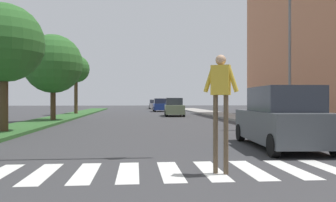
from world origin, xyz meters
name	(u,v)px	position (x,y,z in m)	size (l,w,h in m)	color
ground_plane	(145,118)	(0.00, 30.00, 0.00)	(140.00, 140.00, 0.00)	#38383A
crosswalk	(170,171)	(0.00, 7.58, 0.00)	(7.65, 2.20, 0.01)	silver
median_strip	(57,119)	(-6.93, 28.00, 0.07)	(2.64, 64.00, 0.15)	#2D5B28
tree_mid	(4,43)	(-6.66, 16.30, 4.10)	(3.53, 3.53, 5.74)	#4C3823
tree_far	(53,64)	(-6.56, 25.10, 4.09)	(4.12, 4.12, 6.01)	#4C3823
tree_distant	(76,69)	(-6.98, 36.83, 4.74)	(2.83, 2.83, 6.07)	#4C3823
sidewalk_right	(241,118)	(7.86, 28.00, 0.07)	(3.00, 64.00, 0.15)	#9E9991
street_lamp_right	(288,42)	(7.27, 17.74, 4.59)	(1.02, 0.24, 7.50)	slate
pedestrian_performer	(221,94)	(1.03, 7.23, 1.66)	(0.71, 0.41, 2.49)	brown
suv_crossing	(282,119)	(3.94, 10.89, 0.93)	(2.22, 4.71, 1.97)	#474C51
sedan_midblock	(174,108)	(2.94, 33.48, 0.81)	(2.06, 4.64, 1.75)	gray
sedan_distant	(160,106)	(2.52, 46.96, 0.81)	(1.89, 4.31, 1.77)	navy
sedan_far_horizon	(154,105)	(2.48, 61.41, 0.76)	(1.93, 4.37, 1.63)	#B7B7BC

